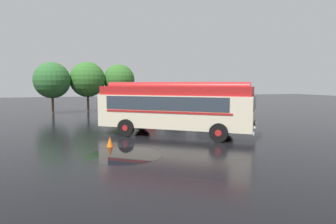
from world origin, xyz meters
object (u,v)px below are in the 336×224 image
object	(u,v)px
car_mid_left	(175,108)
car_near_left	(145,108)
box_van	(195,102)
traffic_cone	(110,142)
vintage_bus	(175,107)

from	to	relation	value
car_mid_left	car_near_left	bearing A→B (deg)	165.60
box_van	traffic_cone	size ratio (longest dim) A/B	10.61
vintage_bus	traffic_cone	bearing A→B (deg)	-152.36
vintage_bus	car_mid_left	distance (m)	11.76
vintage_bus	car_mid_left	xyz separation A→B (m)	(3.73, 11.10, -1.05)
car_near_left	car_mid_left	size ratio (longest dim) A/B	1.01
vintage_bus	traffic_cone	world-z (taller)	vintage_bus
car_near_left	traffic_cone	xyz separation A→B (m)	(-5.19, -14.21, -0.57)
car_near_left	car_mid_left	xyz separation A→B (m)	(3.01, -0.77, 0.00)
traffic_cone	car_mid_left	bearing A→B (deg)	58.63
car_near_left	traffic_cone	distance (m)	15.14
car_near_left	car_mid_left	distance (m)	3.10
vintage_bus	traffic_cone	distance (m)	5.29
vintage_bus	car_near_left	size ratio (longest dim) A/B	2.20
box_van	traffic_cone	distance (m)	17.93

